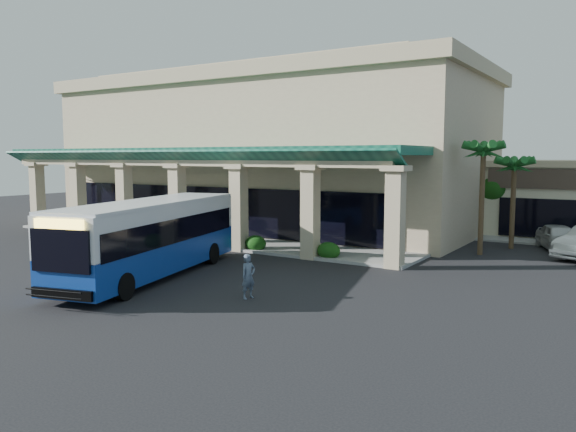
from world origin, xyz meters
The scene contains 10 objects.
ground centered at (0.00, 0.00, 0.00)m, with size 110.00×110.00×0.00m, color black.
main_building centered at (-8.00, 16.00, 5.67)m, with size 30.80×14.80×11.35m, color tan, non-canonical shape.
arcade centered at (-8.00, 6.80, 2.85)m, with size 30.00×6.20×5.70m, color #0C4A38, non-canonical shape.
palm_0 centered at (8.50, 11.00, 3.30)m, with size 2.40×2.40×6.60m, color #15501C, non-canonical shape.
palm_1 centered at (9.50, 14.00, 2.90)m, with size 2.40×2.40×5.80m, color #15501C, non-canonical shape.
palm_2 centered at (-22.50, 6.50, 3.10)m, with size 2.40×2.40×6.20m, color #15501C, non-canonical shape.
broadleaf_tree centered at (7.50, 19.00, 2.41)m, with size 2.60×2.60×4.81m, color #123B0D, non-canonical shape.
transit_bus centered at (-2.19, -2.10, 1.64)m, with size 2.73×11.73×3.28m, color #123B9A, non-canonical shape.
pedestrian centered at (3.57, -2.91, 0.82)m, with size 0.60×0.39×1.64m, color #4E5D70.
car_silver centered at (11.85, 14.74, 0.73)m, with size 1.71×4.26×1.45m, color #B6B6B6.
Camera 1 is at (15.48, -19.13, 5.16)m, focal length 35.00 mm.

